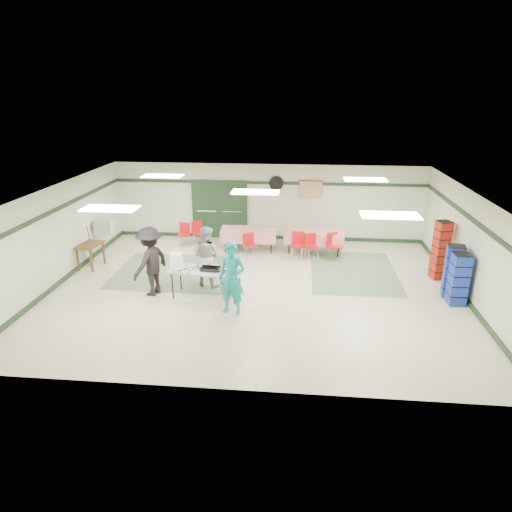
# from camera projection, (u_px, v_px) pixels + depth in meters

# --- Properties ---
(floor) EXTENTS (11.00, 11.00, 0.00)m
(floor) POSITION_uv_depth(u_px,v_px,m) (255.00, 288.00, 12.49)
(floor) COLOR beige
(floor) RESTS_ON ground
(ceiling) EXTENTS (11.00, 11.00, 0.00)m
(ceiling) POSITION_uv_depth(u_px,v_px,m) (255.00, 191.00, 11.56)
(ceiling) COLOR white
(ceiling) RESTS_ON wall_back
(wall_back) EXTENTS (11.00, 0.00, 11.00)m
(wall_back) POSITION_uv_depth(u_px,v_px,m) (268.00, 202.00, 16.23)
(wall_back) COLOR beige
(wall_back) RESTS_ON floor
(wall_front) EXTENTS (11.00, 0.00, 11.00)m
(wall_front) POSITION_uv_depth(u_px,v_px,m) (230.00, 324.00, 7.82)
(wall_front) COLOR beige
(wall_front) RESTS_ON floor
(wall_left) EXTENTS (0.00, 9.00, 9.00)m
(wall_left) POSITION_uv_depth(u_px,v_px,m) (56.00, 236.00, 12.52)
(wall_left) COLOR beige
(wall_left) RESTS_ON floor
(wall_right) EXTENTS (0.00, 9.00, 9.00)m
(wall_right) POSITION_uv_depth(u_px,v_px,m) (471.00, 248.00, 11.53)
(wall_right) COLOR beige
(wall_right) RESTS_ON floor
(trim_back) EXTENTS (11.00, 0.06, 0.10)m
(trim_back) POSITION_uv_depth(u_px,v_px,m) (268.00, 183.00, 15.96)
(trim_back) COLOR #1C331D
(trim_back) RESTS_ON wall_back
(baseboard_back) EXTENTS (11.00, 0.06, 0.12)m
(baseboard_back) POSITION_uv_depth(u_px,v_px,m) (267.00, 237.00, 16.65)
(baseboard_back) COLOR #1C331D
(baseboard_back) RESTS_ON floor
(trim_left) EXTENTS (0.06, 9.00, 0.10)m
(trim_left) POSITION_uv_depth(u_px,v_px,m) (54.00, 211.00, 12.28)
(trim_left) COLOR #1C331D
(trim_left) RESTS_ON wall_back
(baseboard_left) EXTENTS (0.06, 9.00, 0.12)m
(baseboard_left) POSITION_uv_depth(u_px,v_px,m) (64.00, 279.00, 12.96)
(baseboard_left) COLOR #1C331D
(baseboard_left) RESTS_ON floor
(trim_right) EXTENTS (0.06, 9.00, 0.10)m
(trim_right) POSITION_uv_depth(u_px,v_px,m) (475.00, 222.00, 11.29)
(trim_right) COLOR #1C331D
(trim_right) RESTS_ON wall_back
(baseboard_right) EXTENTS (0.06, 9.00, 0.12)m
(baseboard_right) POSITION_uv_depth(u_px,v_px,m) (462.00, 295.00, 11.98)
(baseboard_right) COLOR #1C331D
(baseboard_right) RESTS_ON floor
(green_patch_a) EXTENTS (3.50, 3.00, 0.01)m
(green_patch_a) POSITION_uv_depth(u_px,v_px,m) (176.00, 271.00, 13.65)
(green_patch_a) COLOR slate
(green_patch_a) RESTS_ON floor
(green_patch_b) EXTENTS (2.50, 3.50, 0.01)m
(green_patch_b) POSITION_uv_depth(u_px,v_px,m) (353.00, 272.00, 13.64)
(green_patch_b) COLOR slate
(green_patch_b) RESTS_ON floor
(double_door_left) EXTENTS (0.90, 0.06, 2.10)m
(double_door_left) POSITION_uv_depth(u_px,v_px,m) (207.00, 209.00, 16.48)
(double_door_left) COLOR gray
(double_door_left) RESTS_ON floor
(double_door_right) EXTENTS (0.90, 0.06, 2.10)m
(double_door_right) POSITION_uv_depth(u_px,v_px,m) (233.00, 210.00, 16.39)
(double_door_right) COLOR gray
(double_door_right) RESTS_ON floor
(door_frame) EXTENTS (2.00, 0.03, 2.15)m
(door_frame) POSITION_uv_depth(u_px,v_px,m) (220.00, 210.00, 16.42)
(door_frame) COLOR #1C331D
(door_frame) RESTS_ON floor
(wall_fan) EXTENTS (0.50, 0.10, 0.50)m
(wall_fan) POSITION_uv_depth(u_px,v_px,m) (276.00, 183.00, 15.91)
(wall_fan) COLOR black
(wall_fan) RESTS_ON wall_back
(scroll_banner) EXTENTS (0.80, 0.02, 0.60)m
(scroll_banner) POSITION_uv_depth(u_px,v_px,m) (311.00, 190.00, 15.87)
(scroll_banner) COLOR tan
(scroll_banner) RESTS_ON wall_back
(serving_table) EXTENTS (1.96, 0.94, 0.76)m
(serving_table) POSITION_uv_depth(u_px,v_px,m) (206.00, 271.00, 11.75)
(serving_table) COLOR #ADADA8
(serving_table) RESTS_ON floor
(sheet_tray_right) EXTENTS (0.58, 0.46, 0.02)m
(sheet_tray_right) POSITION_uv_depth(u_px,v_px,m) (228.00, 272.00, 11.58)
(sheet_tray_right) COLOR silver
(sheet_tray_right) RESTS_ON serving_table
(sheet_tray_mid) EXTENTS (0.67, 0.53, 0.02)m
(sheet_tray_mid) POSITION_uv_depth(u_px,v_px,m) (206.00, 267.00, 11.90)
(sheet_tray_mid) COLOR silver
(sheet_tray_mid) RESTS_ON serving_table
(sheet_tray_left) EXTENTS (0.59, 0.47, 0.02)m
(sheet_tray_left) POSITION_uv_depth(u_px,v_px,m) (181.00, 271.00, 11.63)
(sheet_tray_left) COLOR silver
(sheet_tray_left) RESTS_ON serving_table
(baking_pan) EXTENTS (0.53, 0.36, 0.08)m
(baking_pan) POSITION_uv_depth(u_px,v_px,m) (211.00, 269.00, 11.70)
(baking_pan) COLOR black
(baking_pan) RESTS_ON serving_table
(foam_box_stack) EXTENTS (0.28, 0.26, 0.42)m
(foam_box_stack) POSITION_uv_depth(u_px,v_px,m) (176.00, 261.00, 11.73)
(foam_box_stack) COLOR white
(foam_box_stack) RESTS_ON serving_table
(volunteer_teal) EXTENTS (0.74, 0.57, 1.79)m
(volunteer_teal) POSITION_uv_depth(u_px,v_px,m) (232.00, 279.00, 10.84)
(volunteer_teal) COLOR teal
(volunteer_teal) RESTS_ON floor
(volunteer_grey) EXTENTS (0.99, 0.88, 1.69)m
(volunteer_grey) POSITION_uv_depth(u_px,v_px,m) (206.00, 256.00, 12.45)
(volunteer_grey) COLOR gray
(volunteer_grey) RESTS_ON floor
(volunteer_dark) EXTENTS (1.10, 1.37, 1.85)m
(volunteer_dark) POSITION_uv_depth(u_px,v_px,m) (150.00, 261.00, 11.86)
(volunteer_dark) COLOR black
(volunteer_dark) RESTS_ON floor
(dining_table_a) EXTENTS (2.03, 1.10, 0.77)m
(dining_table_a) POSITION_uv_depth(u_px,v_px,m) (315.00, 236.00, 15.07)
(dining_table_a) COLOR red
(dining_table_a) RESTS_ON floor
(dining_table_b) EXTENTS (1.86, 0.89, 0.77)m
(dining_table_b) POSITION_uv_depth(u_px,v_px,m) (249.00, 234.00, 15.27)
(dining_table_b) COLOR red
(dining_table_b) RESTS_ON floor
(chair_a) EXTENTS (0.48, 0.48, 0.82)m
(chair_a) POSITION_uv_depth(u_px,v_px,m) (311.00, 243.00, 14.57)
(chair_a) COLOR red
(chair_a) RESTS_ON floor
(chair_b) EXTENTS (0.44, 0.44, 0.86)m
(chair_b) POSITION_uv_depth(u_px,v_px,m) (298.00, 242.00, 14.60)
(chair_b) COLOR red
(chair_b) RESTS_ON floor
(chair_c) EXTENTS (0.53, 0.53, 0.86)m
(chair_c) POSITION_uv_depth(u_px,v_px,m) (333.00, 243.00, 14.50)
(chair_c) COLOR red
(chair_c) RESTS_ON floor
(chair_d) EXTENTS (0.48, 0.48, 0.78)m
(chair_d) POSITION_uv_depth(u_px,v_px,m) (249.00, 242.00, 14.75)
(chair_d) COLOR red
(chair_d) RESTS_ON floor
(chair_loose_a) EXTENTS (0.50, 0.50, 0.81)m
(chair_loose_a) POSITION_uv_depth(u_px,v_px,m) (197.00, 231.00, 15.90)
(chair_loose_a) COLOR red
(chair_loose_a) RESTS_ON floor
(chair_loose_b) EXTENTS (0.40, 0.40, 0.81)m
(chair_loose_b) POSITION_uv_depth(u_px,v_px,m) (184.00, 232.00, 15.76)
(chair_loose_b) COLOR red
(chair_loose_b) RESTS_ON floor
(crate_stack_blue_a) EXTENTS (0.43, 0.43, 1.35)m
(crate_stack_blue_a) POSITION_uv_depth(u_px,v_px,m) (459.00, 279.00, 11.37)
(crate_stack_blue_a) COLOR #1A389F
(crate_stack_blue_a) RESTS_ON floor
(crate_stack_red) EXTENTS (0.45, 0.45, 1.70)m
(crate_stack_red) POSITION_uv_depth(u_px,v_px,m) (441.00, 250.00, 12.89)
(crate_stack_red) COLOR #A62610
(crate_stack_red) RESTS_ON floor
(crate_stack_blue_b) EXTENTS (0.51, 0.51, 1.40)m
(crate_stack_blue_b) POSITION_uv_depth(u_px,v_px,m) (453.00, 271.00, 11.81)
(crate_stack_blue_b) COLOR #1A389F
(crate_stack_blue_b) RESTS_ON floor
(printer_table) EXTENTS (0.65, 0.92, 0.74)m
(printer_table) POSITION_uv_depth(u_px,v_px,m) (90.00, 247.00, 13.79)
(printer_table) COLOR brown
(printer_table) RESTS_ON floor
(office_printer) EXTENTS (0.60, 0.54, 0.42)m
(office_printer) POSITION_uv_depth(u_px,v_px,m) (104.00, 227.00, 14.73)
(office_printer) COLOR #ADADA9
(office_printer) RESTS_ON printer_table
(broom) EXTENTS (0.05, 0.21, 1.25)m
(broom) POSITION_uv_depth(u_px,v_px,m) (90.00, 244.00, 14.00)
(broom) COLOR brown
(broom) RESTS_ON floor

